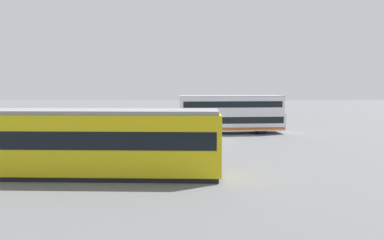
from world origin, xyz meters
TOP-DOWN VIEW (x-y plane):
  - ground_plane at (0.00, 0.00)m, footprint 160.00×160.00m
  - double_decker_bus at (-3.29, -3.86)m, footprint 10.58×3.21m
  - tram_yellow at (5.38, 11.71)m, footprint 12.37×3.04m
  - pedestrian_near_railing at (4.58, 3.47)m, footprint 0.45×0.45m
  - pedestrian_crossing at (1.75, 8.62)m, footprint 0.45×0.45m
  - pedestrian_railing at (4.51, 4.96)m, footprint 6.93×0.76m
  - info_sign at (8.03, 4.92)m, footprint 1.02×0.33m

SIDE VIEW (x-z plane):
  - ground_plane at x=0.00m, z-range 0.00..0.00m
  - pedestrian_railing at x=4.51m, z-range 0.19..1.27m
  - pedestrian_crossing at x=1.75m, z-range 0.15..1.95m
  - pedestrian_near_railing at x=4.58m, z-range 0.15..1.96m
  - info_sign at x=8.03m, z-range 0.41..2.62m
  - tram_yellow at x=5.38m, z-range 0.07..3.55m
  - double_decker_bus at x=-3.29m, z-range 0.04..3.79m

